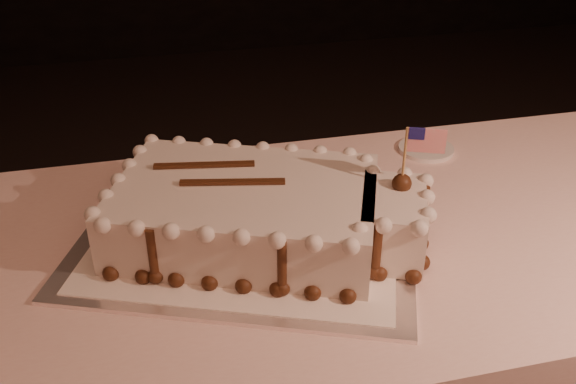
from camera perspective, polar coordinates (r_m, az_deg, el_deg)
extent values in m
cube|color=#FACDC2|center=(1.54, 10.11, -14.26)|extent=(2.40, 0.80, 0.75)
cube|color=white|center=(1.22, -3.68, -4.17)|extent=(0.75, 0.67, 0.01)
cube|color=white|center=(1.21, -3.69, -3.97)|extent=(0.67, 0.60, 0.00)
cube|color=silver|center=(1.18, -3.78, -1.71)|extent=(0.55, 0.46, 0.11)
cube|color=silver|center=(1.16, 9.26, -2.72)|extent=(0.17, 0.21, 0.11)
sphere|color=#492512|center=(1.15, -15.47, -6.98)|extent=(0.03, 0.03, 0.03)
sphere|color=#492512|center=(1.13, -12.73, -7.33)|extent=(0.03, 0.03, 0.03)
sphere|color=#492512|center=(1.11, -9.90, -7.67)|extent=(0.03, 0.03, 0.03)
sphere|color=#492512|center=(1.09, -6.97, -8.00)|extent=(0.03, 0.03, 0.03)
sphere|color=#492512|center=(1.08, -3.97, -8.32)|extent=(0.03, 0.03, 0.03)
sphere|color=#492512|center=(1.07, -0.91, -8.63)|extent=(0.03, 0.03, 0.03)
sphere|color=#492512|center=(1.07, 2.21, -8.91)|extent=(0.03, 0.03, 0.03)
sphere|color=#492512|center=(1.06, 5.35, -9.17)|extent=(0.03, 0.03, 0.03)
sphere|color=#492512|center=(1.10, 6.09, -7.66)|extent=(0.03, 0.03, 0.03)
sphere|color=#492512|center=(1.12, 8.11, -7.17)|extent=(0.03, 0.03, 0.03)
sphere|color=#492512|center=(1.12, 11.09, -7.38)|extent=(0.03, 0.03, 0.03)
sphere|color=#492512|center=(1.15, 11.82, -6.14)|extent=(0.03, 0.03, 0.03)
sphere|color=#492512|center=(1.20, 11.74, -4.50)|extent=(0.03, 0.03, 0.03)
sphere|color=#492512|center=(1.25, 11.65, -2.98)|extent=(0.03, 0.03, 0.03)
sphere|color=#492512|center=(1.26, 9.92, -2.36)|extent=(0.03, 0.03, 0.03)
sphere|color=#492512|center=(1.26, 7.29, -2.16)|extent=(0.03, 0.03, 0.03)
sphere|color=#492512|center=(1.30, 6.68, -1.11)|extent=(0.03, 0.03, 0.03)
sphere|color=#492512|center=(1.32, 5.28, -0.44)|extent=(0.03, 0.03, 0.03)
sphere|color=#492512|center=(1.32, 2.77, -0.25)|extent=(0.03, 0.03, 0.03)
sphere|color=#492512|center=(1.33, 0.29, -0.07)|extent=(0.03, 0.03, 0.03)
sphere|color=#492512|center=(1.34, -2.17, 0.12)|extent=(0.03, 0.03, 0.03)
sphere|color=#492512|center=(1.35, -4.60, 0.30)|extent=(0.03, 0.03, 0.03)
sphere|color=#492512|center=(1.36, -6.98, 0.48)|extent=(0.03, 0.03, 0.03)
sphere|color=#492512|center=(1.38, -9.32, 0.65)|extent=(0.03, 0.03, 0.03)
sphere|color=#492512|center=(1.39, -11.60, 0.82)|extent=(0.03, 0.03, 0.03)
sphere|color=#492512|center=(1.35, -12.54, -0.23)|extent=(0.03, 0.03, 0.03)
sphere|color=#492512|center=(1.31, -13.37, -1.52)|extent=(0.03, 0.03, 0.03)
sphere|color=#492512|center=(1.26, -14.26, -2.90)|extent=(0.03, 0.03, 0.03)
sphere|color=#492512|center=(1.22, -15.22, -4.38)|extent=(0.03, 0.03, 0.03)
sphere|color=#492512|center=(1.18, -16.25, -5.97)|extent=(0.03, 0.03, 0.03)
sphere|color=silver|center=(1.09, -16.18, -2.87)|extent=(0.03, 0.03, 0.03)
sphere|color=silver|center=(1.07, -13.33, -3.16)|extent=(0.03, 0.03, 0.03)
sphere|color=silver|center=(1.05, -10.37, -3.45)|extent=(0.03, 0.03, 0.03)
sphere|color=silver|center=(1.03, -7.31, -3.75)|extent=(0.03, 0.03, 0.03)
sphere|color=silver|center=(1.02, -4.17, -4.03)|extent=(0.03, 0.03, 0.03)
sphere|color=silver|center=(1.01, -0.95, -4.32)|extent=(0.03, 0.03, 0.03)
sphere|color=silver|center=(1.01, 2.32, -4.59)|extent=(0.03, 0.03, 0.03)
sphere|color=silver|center=(1.00, 5.62, -4.85)|extent=(0.03, 0.03, 0.03)
sphere|color=silver|center=(1.04, 6.39, -3.41)|extent=(0.03, 0.03, 0.03)
sphere|color=silver|center=(1.06, 8.49, -2.96)|extent=(0.03, 0.03, 0.03)
sphere|color=silver|center=(1.06, 11.61, -3.19)|extent=(0.03, 0.03, 0.03)
sphere|color=silver|center=(1.10, 12.36, -2.02)|extent=(0.03, 0.03, 0.03)
sphere|color=silver|center=(1.15, 12.25, -0.48)|extent=(0.03, 0.03, 0.03)
sphere|color=silver|center=(1.20, 12.14, 0.94)|extent=(0.03, 0.03, 0.03)
sphere|color=silver|center=(1.21, 10.33, 1.54)|extent=(0.03, 0.03, 0.03)
sphere|color=silver|center=(1.21, 7.60, 1.75)|extent=(0.03, 0.03, 0.03)
sphere|color=silver|center=(1.25, 6.94, 2.73)|extent=(0.03, 0.03, 0.03)
sphere|color=silver|center=(1.27, 5.49, 3.36)|extent=(0.03, 0.03, 0.03)
sphere|color=silver|center=(1.27, 2.88, 3.54)|extent=(0.03, 0.03, 0.03)
sphere|color=silver|center=(1.28, 0.30, 3.72)|extent=(0.03, 0.03, 0.03)
sphere|color=silver|center=(1.29, -2.26, 3.89)|extent=(0.03, 0.03, 0.03)
sphere|color=silver|center=(1.30, -4.78, 4.04)|extent=(0.03, 0.03, 0.03)
sphere|color=silver|center=(1.31, -7.25, 4.19)|extent=(0.03, 0.03, 0.03)
sphere|color=silver|center=(1.33, -9.67, 4.33)|extent=(0.03, 0.03, 0.03)
sphere|color=silver|center=(1.35, -12.03, 4.45)|extent=(0.03, 0.03, 0.03)
sphere|color=silver|center=(1.31, -13.02, 3.47)|extent=(0.03, 0.03, 0.03)
sphere|color=silver|center=(1.26, -13.90, 2.27)|extent=(0.03, 0.03, 0.03)
sphere|color=silver|center=(1.21, -14.85, 0.98)|extent=(0.03, 0.03, 0.03)
sphere|color=silver|center=(1.17, -15.87, -0.42)|extent=(0.03, 0.03, 0.03)
sphere|color=silver|center=(1.12, -16.97, -1.93)|extent=(0.03, 0.03, 0.03)
cylinder|color=#492512|center=(1.09, -11.94, -5.51)|extent=(0.02, 0.02, 0.10)
sphere|color=#492512|center=(1.12, -11.70, -7.36)|extent=(0.03, 0.03, 0.03)
cylinder|color=#492512|center=(1.04, -0.53, -6.66)|extent=(0.02, 0.02, 0.10)
sphere|color=#492512|center=(1.07, -0.52, -8.56)|extent=(0.03, 0.03, 0.03)
cylinder|color=#492512|center=(1.09, 7.90, -5.19)|extent=(0.02, 0.02, 0.10)
sphere|color=#492512|center=(1.11, 7.74, -7.05)|extent=(0.03, 0.03, 0.03)
cylinder|color=#492512|center=(1.21, 11.92, -1.68)|extent=(0.02, 0.02, 0.10)
sphere|color=#492512|center=(1.23, 11.70, -3.44)|extent=(0.03, 0.03, 0.03)
cylinder|color=#492512|center=(1.29, 6.84, 1.17)|extent=(0.02, 0.02, 0.10)
sphere|color=#492512|center=(1.31, 6.73, -0.52)|extent=(0.03, 0.03, 0.03)
cylinder|color=#492512|center=(1.31, -2.52, 1.91)|extent=(0.02, 0.02, 0.10)
sphere|color=#492512|center=(1.34, -2.48, 0.23)|extent=(0.03, 0.03, 0.03)
cylinder|color=#492512|center=(1.37, -11.51, 2.51)|extent=(0.02, 0.02, 0.10)
sphere|color=#492512|center=(1.39, -11.32, 0.89)|extent=(0.03, 0.03, 0.03)
cylinder|color=#492512|center=(1.21, -15.15, -1.98)|extent=(0.02, 0.02, 0.10)
sphere|color=#492512|center=(1.23, -14.87, -3.72)|extent=(0.03, 0.03, 0.03)
cube|color=#492512|center=(1.22, -7.45, 2.41)|extent=(0.19, 0.05, 0.01)
cube|color=#492512|center=(1.16, -4.96, 0.90)|extent=(0.19, 0.05, 0.01)
sphere|color=#492512|center=(1.16, 10.08, 0.77)|extent=(0.04, 0.04, 0.04)
cylinder|color=tan|center=(1.14, 10.27, 2.61)|extent=(0.00, 0.00, 0.13)
cube|color=red|center=(1.12, 12.24, 4.49)|extent=(0.06, 0.03, 0.04)
cube|color=navy|center=(1.11, 11.38, 5.12)|extent=(0.03, 0.01, 0.02)
cylinder|color=white|center=(1.57, 12.17, 3.77)|extent=(0.13, 0.13, 0.01)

